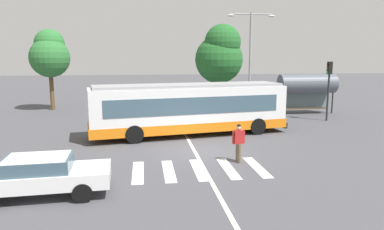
{
  "coord_description": "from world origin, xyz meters",
  "views": [
    {
      "loc": [
        -2.8,
        -16.5,
        4.6
      ],
      "look_at": [
        -0.05,
        3.4,
        1.3
      ],
      "focal_mm": 32.72,
      "sensor_mm": 36.0,
      "label": 1
    }
  ],
  "objects_px": {
    "pedestrian_crossing_street": "(239,141)",
    "parked_car_silver": "(189,99)",
    "twin_arm_street_lamp": "(250,51)",
    "parked_car_blue": "(131,99)",
    "foreground_sedan": "(40,174)",
    "background_tree_left": "(50,54)",
    "bus_stop_shelter": "(307,85)",
    "city_transit_bus": "(190,109)",
    "parked_car_black": "(159,99)",
    "background_tree_right": "(220,55)",
    "traffic_light_far_corner": "(329,81)"
  },
  "relations": [
    {
      "from": "pedestrian_crossing_street",
      "to": "parked_car_silver",
      "type": "height_order",
      "value": "pedestrian_crossing_street"
    },
    {
      "from": "pedestrian_crossing_street",
      "to": "traffic_light_far_corner",
      "type": "distance_m",
      "value": 13.19
    },
    {
      "from": "parked_car_silver",
      "to": "bus_stop_shelter",
      "type": "relative_size",
      "value": 0.97
    },
    {
      "from": "bus_stop_shelter",
      "to": "twin_arm_street_lamp",
      "type": "distance_m",
      "value": 5.53
    },
    {
      "from": "parked_car_blue",
      "to": "foreground_sedan",
      "type": "bearing_deg",
      "value": -96.13
    },
    {
      "from": "bus_stop_shelter",
      "to": "background_tree_left",
      "type": "height_order",
      "value": "background_tree_left"
    },
    {
      "from": "city_transit_bus",
      "to": "bus_stop_shelter",
      "type": "relative_size",
      "value": 2.57
    },
    {
      "from": "parked_car_blue",
      "to": "twin_arm_street_lamp",
      "type": "relative_size",
      "value": 0.54
    },
    {
      "from": "city_transit_bus",
      "to": "bus_stop_shelter",
      "type": "bearing_deg",
      "value": 31.99
    },
    {
      "from": "pedestrian_crossing_street",
      "to": "parked_car_blue",
      "type": "height_order",
      "value": "pedestrian_crossing_street"
    },
    {
      "from": "foreground_sedan",
      "to": "background_tree_left",
      "type": "height_order",
      "value": "background_tree_left"
    },
    {
      "from": "parked_car_silver",
      "to": "bus_stop_shelter",
      "type": "height_order",
      "value": "bus_stop_shelter"
    },
    {
      "from": "parked_car_silver",
      "to": "traffic_light_far_corner",
      "type": "bearing_deg",
      "value": -44.22
    },
    {
      "from": "parked_car_blue",
      "to": "twin_arm_street_lamp",
      "type": "bearing_deg",
      "value": -18.42
    },
    {
      "from": "bus_stop_shelter",
      "to": "parked_car_black",
      "type": "bearing_deg",
      "value": 153.82
    },
    {
      "from": "foreground_sedan",
      "to": "twin_arm_street_lamp",
      "type": "bearing_deg",
      "value": 54.52
    },
    {
      "from": "city_transit_bus",
      "to": "traffic_light_far_corner",
      "type": "distance_m",
      "value": 11.25
    },
    {
      "from": "foreground_sedan",
      "to": "background_tree_right",
      "type": "distance_m",
      "value": 26.38
    },
    {
      "from": "parked_car_black",
      "to": "parked_car_silver",
      "type": "height_order",
      "value": "same"
    },
    {
      "from": "parked_car_blue",
      "to": "city_transit_bus",
      "type": "bearing_deg",
      "value": -72.57
    },
    {
      "from": "pedestrian_crossing_street",
      "to": "twin_arm_street_lamp",
      "type": "bearing_deg",
      "value": 71.3
    },
    {
      "from": "parked_car_silver",
      "to": "traffic_light_far_corner",
      "type": "relative_size",
      "value": 1.06
    },
    {
      "from": "pedestrian_crossing_street",
      "to": "foreground_sedan",
      "type": "bearing_deg",
      "value": -159.38
    },
    {
      "from": "twin_arm_street_lamp",
      "to": "background_tree_right",
      "type": "distance_m",
      "value": 5.96
    },
    {
      "from": "parked_car_blue",
      "to": "parked_car_black",
      "type": "bearing_deg",
      "value": 0.48
    },
    {
      "from": "pedestrian_crossing_street",
      "to": "parked_car_blue",
      "type": "bearing_deg",
      "value": 106.22
    },
    {
      "from": "city_transit_bus",
      "to": "pedestrian_crossing_street",
      "type": "xyz_separation_m",
      "value": [
        1.42,
        -5.85,
        -0.62
      ]
    },
    {
      "from": "parked_car_silver",
      "to": "city_transit_bus",
      "type": "bearing_deg",
      "value": -97.07
    },
    {
      "from": "parked_car_silver",
      "to": "background_tree_right",
      "type": "bearing_deg",
      "value": 35.83
    },
    {
      "from": "foreground_sedan",
      "to": "pedestrian_crossing_street",
      "type": "bearing_deg",
      "value": 20.62
    },
    {
      "from": "background_tree_left",
      "to": "foreground_sedan",
      "type": "bearing_deg",
      "value": -77.43
    },
    {
      "from": "bus_stop_shelter",
      "to": "background_tree_right",
      "type": "bearing_deg",
      "value": 124.2
    },
    {
      "from": "pedestrian_crossing_street",
      "to": "parked_car_silver",
      "type": "distance_m",
      "value": 18.1
    },
    {
      "from": "foreground_sedan",
      "to": "parked_car_black",
      "type": "relative_size",
      "value": 1.02
    },
    {
      "from": "bus_stop_shelter",
      "to": "background_tree_right",
      "type": "relative_size",
      "value": 0.59
    },
    {
      "from": "foreground_sedan",
      "to": "parked_car_blue",
      "type": "distance_m",
      "value": 21.28
    },
    {
      "from": "background_tree_right",
      "to": "background_tree_left",
      "type": "bearing_deg",
      "value": -169.61
    },
    {
      "from": "pedestrian_crossing_street",
      "to": "background_tree_left",
      "type": "xyz_separation_m",
      "value": [
        -12.19,
        17.75,
        3.96
      ]
    },
    {
      "from": "foreground_sedan",
      "to": "bus_stop_shelter",
      "type": "relative_size",
      "value": 0.98
    },
    {
      "from": "bus_stop_shelter",
      "to": "twin_arm_street_lamp",
      "type": "height_order",
      "value": "twin_arm_street_lamp"
    },
    {
      "from": "traffic_light_far_corner",
      "to": "city_transit_bus",
      "type": "bearing_deg",
      "value": -162.53
    },
    {
      "from": "city_transit_bus",
      "to": "pedestrian_crossing_street",
      "type": "bearing_deg",
      "value": -76.41
    },
    {
      "from": "city_transit_bus",
      "to": "parked_car_blue",
      "type": "relative_size",
      "value": 2.67
    },
    {
      "from": "pedestrian_crossing_street",
      "to": "background_tree_left",
      "type": "distance_m",
      "value": 21.89
    },
    {
      "from": "pedestrian_crossing_street",
      "to": "parked_car_blue",
      "type": "distance_m",
      "value": 19.06
    },
    {
      "from": "parked_car_black",
      "to": "background_tree_left",
      "type": "distance_m",
      "value": 10.38
    },
    {
      "from": "traffic_light_far_corner",
      "to": "background_tree_right",
      "type": "relative_size",
      "value": 0.54
    },
    {
      "from": "city_transit_bus",
      "to": "foreground_sedan",
      "type": "xyz_separation_m",
      "value": [
        -6.18,
        -8.71,
        -0.82
      ]
    },
    {
      "from": "twin_arm_street_lamp",
      "to": "background_tree_left",
      "type": "xyz_separation_m",
      "value": [
        -17.22,
        2.89,
        -0.25
      ]
    },
    {
      "from": "twin_arm_street_lamp",
      "to": "parked_car_blue",
      "type": "bearing_deg",
      "value": 161.58
    }
  ]
}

